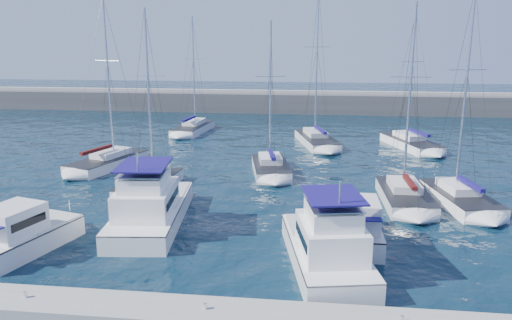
# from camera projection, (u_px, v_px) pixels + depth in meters

# --- Properties ---
(ground) EXTENTS (220.00, 220.00, 0.00)m
(ground) POSITION_uv_depth(u_px,v_px,m) (243.00, 227.00, 31.56)
(ground) COLOR black
(ground) RESTS_ON ground
(breakwater) EXTENTS (160.00, 6.00, 4.45)m
(breakwater) POSITION_uv_depth(u_px,v_px,m) (289.00, 105.00, 81.47)
(breakwater) COLOR #424244
(breakwater) RESTS_ON ground
(dock) EXTENTS (40.00, 2.20, 0.60)m
(dock) POSITION_uv_depth(u_px,v_px,m) (206.00, 315.00, 20.87)
(dock) COLOR gray
(dock) RESTS_ON ground
(dock_cleat_near_port) EXTENTS (0.16, 0.16, 0.25)m
(dock_cleat_near_port) POSITION_uv_depth(u_px,v_px,m) (25.00, 295.00, 21.70)
(dock_cleat_near_port) COLOR silver
(dock_cleat_near_port) RESTS_ON dock
(dock_cleat_centre) EXTENTS (0.16, 0.16, 0.25)m
(dock_cleat_centre) POSITION_uv_depth(u_px,v_px,m) (205.00, 306.00, 20.77)
(dock_cleat_centre) COLOR silver
(dock_cleat_centre) RESTS_ON dock
(dock_cleat_near_stbd) EXTENTS (0.16, 0.16, 0.25)m
(dock_cleat_near_stbd) POSITION_uv_depth(u_px,v_px,m) (402.00, 319.00, 19.84)
(dock_cleat_near_stbd) COLOR silver
(dock_cleat_near_stbd) RESTS_ON dock
(motor_yacht_port_outer) EXTENTS (4.34, 6.76, 3.20)m
(motor_yacht_port_outer) POSITION_uv_depth(u_px,v_px,m) (23.00, 236.00, 27.67)
(motor_yacht_port_outer) COLOR silver
(motor_yacht_port_outer) RESTS_ON ground
(motor_yacht_port_inner) EXTENTS (4.93, 10.84, 4.69)m
(motor_yacht_port_inner) POSITION_uv_depth(u_px,v_px,m) (150.00, 209.00, 31.50)
(motor_yacht_port_inner) COLOR white
(motor_yacht_port_inner) RESTS_ON ground
(motor_yacht_stbd_inner) EXTENTS (5.18, 9.57, 4.69)m
(motor_yacht_stbd_inner) POSITION_uv_depth(u_px,v_px,m) (327.00, 248.00, 25.55)
(motor_yacht_stbd_inner) COLOR white
(motor_yacht_stbd_inner) RESTS_ON ground
(motor_yacht_stbd_outer) EXTENTS (2.49, 6.00, 3.20)m
(motor_yacht_stbd_outer) POSITION_uv_depth(u_px,v_px,m) (358.00, 228.00, 28.77)
(motor_yacht_stbd_outer) COLOR silver
(motor_yacht_stbd_outer) RESTS_ON ground
(sailboat_mid_a) EXTENTS (5.43, 9.03, 15.51)m
(sailboat_mid_a) POSITION_uv_depth(u_px,v_px,m) (108.00, 162.00, 46.06)
(sailboat_mid_a) COLOR silver
(sailboat_mid_a) RESTS_ON ground
(sailboat_mid_b) EXTENTS (3.60, 7.51, 14.16)m
(sailboat_mid_b) POSITION_uv_depth(u_px,v_px,m) (150.00, 184.00, 39.09)
(sailboat_mid_b) COLOR silver
(sailboat_mid_b) RESTS_ON ground
(sailboat_mid_c) EXTENTS (4.22, 7.64, 13.45)m
(sailboat_mid_c) POSITION_uv_depth(u_px,v_px,m) (271.00, 168.00, 43.99)
(sailboat_mid_c) COLOR white
(sailboat_mid_c) RESTS_ON ground
(sailboat_mid_d) EXTENTS (3.38, 7.62, 14.38)m
(sailboat_mid_d) POSITION_uv_depth(u_px,v_px,m) (405.00, 196.00, 35.99)
(sailboat_mid_d) COLOR silver
(sailboat_mid_d) RESTS_ON ground
(sailboat_mid_e) EXTENTS (4.40, 8.03, 15.25)m
(sailboat_mid_e) POSITION_uv_depth(u_px,v_px,m) (460.00, 198.00, 35.54)
(sailboat_mid_e) COLOR white
(sailboat_mid_e) RESTS_ON ground
(sailboat_back_a) EXTENTS (3.90, 9.12, 14.65)m
(sailboat_back_a) POSITION_uv_depth(u_px,v_px,m) (193.00, 128.00, 63.46)
(sailboat_back_a) COLOR white
(sailboat_back_a) RESTS_ON ground
(sailboat_back_b) EXTENTS (5.35, 10.02, 17.26)m
(sailboat_back_b) POSITION_uv_depth(u_px,v_px,m) (317.00, 140.00, 56.12)
(sailboat_back_b) COLOR silver
(sailboat_back_b) RESTS_ON ground
(sailboat_back_c) EXTENTS (5.77, 9.54, 14.74)m
(sailboat_back_c) POSITION_uv_depth(u_px,v_px,m) (411.00, 143.00, 54.39)
(sailboat_back_c) COLOR white
(sailboat_back_c) RESTS_ON ground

